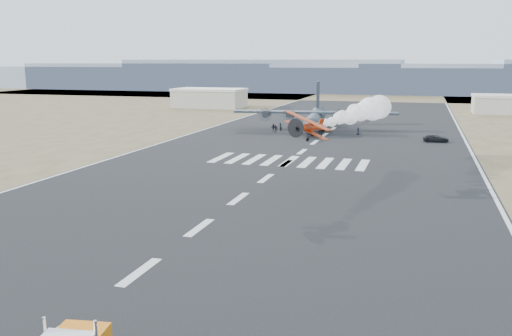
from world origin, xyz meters
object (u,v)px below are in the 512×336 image
at_px(transport_aircraft, 315,118).
at_px(support_vehicle, 436,138).
at_px(hangar_left, 210,98).
at_px(aerobatic_biplane, 308,127).
at_px(crew_d, 276,129).
at_px(crew_h, 280,127).
at_px(crew_a, 297,129).
at_px(hangar_right, 507,104).
at_px(crew_f, 273,127).
at_px(crew_b, 301,131).
at_px(crew_g, 320,128).
at_px(crew_c, 289,127).
at_px(crew_e, 358,131).

relative_size(transport_aircraft, support_vehicle, 7.56).
height_order(hangar_left, aerobatic_biplane, aerobatic_biplane).
height_order(crew_d, crew_h, crew_h).
relative_size(hangar_left, crew_a, 15.11).
bearing_deg(hangar_right, aerobatic_biplane, -107.60).
height_order(aerobatic_biplane, crew_f, aerobatic_biplane).
relative_size(crew_b, crew_f, 1.02).
xyz_separation_m(aerobatic_biplane, crew_b, (-12.58, 54.39, -7.58)).
distance_m(crew_g, crew_h, 9.50).
relative_size(hangar_left, crew_d, 14.50).
bearing_deg(crew_a, support_vehicle, -81.89).
height_order(crew_d, crew_f, crew_d).
relative_size(aerobatic_biplane, crew_g, 3.48).
relative_size(aerobatic_biplane, transport_aircraft, 0.16).
xyz_separation_m(crew_a, crew_d, (-4.97, 0.08, 0.03)).
xyz_separation_m(transport_aircraft, crew_g, (1.90, -3.18, -1.98)).
bearing_deg(crew_a, transport_aircraft, -2.40).
xyz_separation_m(crew_f, crew_h, (1.57, 0.48, 0.09)).
xyz_separation_m(hangar_left, crew_g, (50.00, -55.37, -2.52)).
distance_m(hangar_right, crew_d, 86.71).
relative_size(crew_d, crew_g, 0.95).
distance_m(crew_b, crew_c, 8.22).
relative_size(crew_b, crew_h, 0.91).
height_order(support_vehicle, crew_h, crew_h).
xyz_separation_m(crew_c, crew_h, (-1.83, -1.41, 0.05)).
bearing_deg(aerobatic_biplane, crew_b, 114.46).
xyz_separation_m(hangar_right, crew_d, (-57.70, -64.70, -2.16)).
height_order(aerobatic_biplane, transport_aircraft, transport_aircraft).
distance_m(crew_f, crew_h, 1.64).
relative_size(crew_a, crew_d, 0.96).
xyz_separation_m(hangar_right, aerobatic_biplane, (-38.56, -121.58, 5.39)).
bearing_deg(hangar_left, crew_g, -47.91).
height_order(support_vehicle, crew_e, crew_e).
bearing_deg(crew_c, crew_e, -30.38).
relative_size(aerobatic_biplane, crew_b, 3.80).
relative_size(hangar_left, hangar_right, 1.20).
relative_size(crew_c, crew_h, 0.94).
relative_size(hangar_right, crew_a, 12.65).
distance_m(transport_aircraft, crew_a, 8.36).
bearing_deg(crew_d, crew_a, 156.60).
height_order(aerobatic_biplane, crew_c, aerobatic_biplane).
bearing_deg(aerobatic_biplane, crew_h, 118.91).
bearing_deg(crew_g, transport_aircraft, -91.37).
height_order(hangar_left, hangar_right, hangar_left).
bearing_deg(hangar_left, support_vehicle, -40.74).
relative_size(hangar_left, crew_h, 13.69).
relative_size(crew_d, crew_f, 1.05).
relative_size(crew_a, crew_c, 0.96).
height_order(crew_c, crew_f, crew_c).
relative_size(crew_a, crew_b, 0.99).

